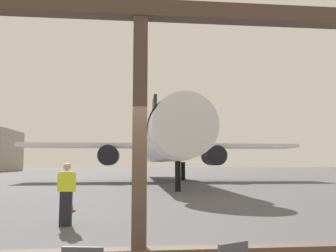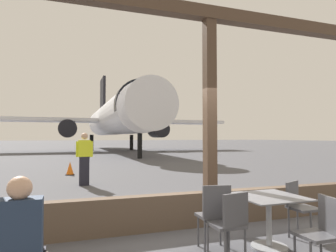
% 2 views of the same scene
% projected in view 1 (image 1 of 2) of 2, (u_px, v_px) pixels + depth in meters
% --- Properties ---
extents(ground_plane, '(220.00, 220.00, 0.00)m').
position_uv_depth(ground_plane, '(134.00, 177.00, 44.09)').
color(ground_plane, '#4C4C51').
extents(window_frame, '(7.54, 0.24, 4.03)m').
position_uv_depth(window_frame, '(139.00, 183.00, 4.68)').
color(window_frame, brown).
rests_on(window_frame, ground).
extents(airplane, '(27.31, 30.40, 10.71)m').
position_uv_depth(airplane, '(163.00, 142.00, 33.20)').
color(airplane, silver).
rests_on(airplane, ground).
extents(ground_crew_worker, '(0.54, 0.25, 1.74)m').
position_uv_depth(ground_crew_worker, '(66.00, 193.00, 9.67)').
color(ground_crew_worker, black).
rests_on(ground_crew_worker, ground).
extents(traffic_cone, '(0.36, 0.36, 0.56)m').
position_uv_depth(traffic_cone, '(70.00, 204.00, 12.55)').
color(traffic_cone, orange).
rests_on(traffic_cone, ground).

